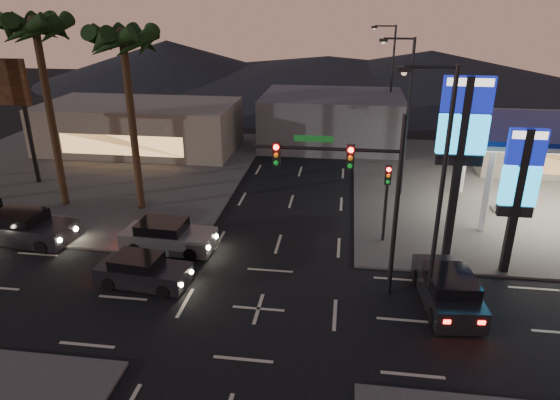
# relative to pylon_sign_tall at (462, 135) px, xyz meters

# --- Properties ---
(ground) EXTENTS (140.00, 140.00, 0.00)m
(ground) POSITION_rel_pylon_sign_tall_xyz_m (-8.50, -5.50, -6.39)
(ground) COLOR black
(ground) RESTS_ON ground
(corner_lot_ne) EXTENTS (24.00, 24.00, 0.12)m
(corner_lot_ne) POSITION_rel_pylon_sign_tall_xyz_m (7.50, 10.50, -6.33)
(corner_lot_ne) COLOR #47443F
(corner_lot_ne) RESTS_ON ground
(corner_lot_nw) EXTENTS (24.00, 24.00, 0.12)m
(corner_lot_nw) POSITION_rel_pylon_sign_tall_xyz_m (-24.50, 10.50, -6.33)
(corner_lot_nw) COLOR #47443F
(corner_lot_nw) RESTS_ON ground
(convenience_store) EXTENTS (10.00, 6.00, 4.00)m
(convenience_store) POSITION_rel_pylon_sign_tall_xyz_m (9.50, 15.50, -4.39)
(convenience_store) COLOR #726B5B
(convenience_store) RESTS_ON ground
(pylon_sign_tall) EXTENTS (2.20, 0.35, 9.00)m
(pylon_sign_tall) POSITION_rel_pylon_sign_tall_xyz_m (0.00, 0.00, 0.00)
(pylon_sign_tall) COLOR black
(pylon_sign_tall) RESTS_ON ground
(pylon_sign_short) EXTENTS (1.60, 0.35, 7.00)m
(pylon_sign_short) POSITION_rel_pylon_sign_tall_xyz_m (2.50, -1.00, -1.74)
(pylon_sign_short) COLOR black
(pylon_sign_short) RESTS_ON ground
(traffic_signal_mast) EXTENTS (6.10, 0.39, 8.00)m
(traffic_signal_mast) POSITION_rel_pylon_sign_tall_xyz_m (-4.74, -3.51, -1.17)
(traffic_signal_mast) COLOR black
(traffic_signal_mast) RESTS_ON ground
(pedestal_signal) EXTENTS (0.32, 0.39, 4.30)m
(pedestal_signal) POSITION_rel_pylon_sign_tall_xyz_m (-3.00, 1.48, -3.47)
(pedestal_signal) COLOR black
(pedestal_signal) RESTS_ON ground
(streetlight_near) EXTENTS (2.14, 0.25, 10.00)m
(streetlight_near) POSITION_rel_pylon_sign_tall_xyz_m (-1.71, -4.50, -0.68)
(streetlight_near) COLOR black
(streetlight_near) RESTS_ON ground
(streetlight_mid) EXTENTS (2.14, 0.25, 10.00)m
(streetlight_mid) POSITION_rel_pylon_sign_tall_xyz_m (-1.71, 8.50, -0.68)
(streetlight_mid) COLOR black
(streetlight_mid) RESTS_ON ground
(streetlight_far) EXTENTS (2.14, 0.25, 10.00)m
(streetlight_far) POSITION_rel_pylon_sign_tall_xyz_m (-1.71, 22.50, -0.68)
(streetlight_far) COLOR black
(streetlight_far) RESTS_ON ground
(palm_a) EXTENTS (4.41, 4.41, 10.86)m
(palm_a) POSITION_rel_pylon_sign_tall_xyz_m (-17.50, 4.00, 3.03)
(palm_a) COLOR black
(palm_a) RESTS_ON ground
(palm_b) EXTENTS (4.41, 4.41, 11.46)m
(palm_b) POSITION_rel_pylon_sign_tall_xyz_m (-22.50, 4.00, 3.58)
(palm_b) COLOR black
(palm_b) RESTS_ON ground
(building_far_west) EXTENTS (16.00, 8.00, 4.00)m
(building_far_west) POSITION_rel_pylon_sign_tall_xyz_m (-22.50, 16.50, -4.39)
(building_far_west) COLOR #726B5B
(building_far_west) RESTS_ON ground
(building_far_mid) EXTENTS (12.00, 9.00, 4.40)m
(building_far_mid) POSITION_rel_pylon_sign_tall_xyz_m (-6.50, 20.50, -4.19)
(building_far_mid) COLOR #4C4C51
(building_far_mid) RESTS_ON ground
(hill_left) EXTENTS (40.00, 40.00, 6.00)m
(hill_left) POSITION_rel_pylon_sign_tall_xyz_m (-33.50, 54.50, -3.39)
(hill_left) COLOR black
(hill_left) RESTS_ON ground
(hill_right) EXTENTS (50.00, 50.00, 5.00)m
(hill_right) POSITION_rel_pylon_sign_tall_xyz_m (6.50, 54.50, -3.89)
(hill_right) COLOR black
(hill_right) RESTS_ON ground
(hill_center) EXTENTS (60.00, 60.00, 4.00)m
(hill_center) POSITION_rel_pylon_sign_tall_xyz_m (-8.50, 54.50, -4.39)
(hill_center) COLOR black
(hill_center) RESTS_ON ground
(car_lane_a_front) EXTENTS (4.38, 2.14, 1.39)m
(car_lane_a_front) POSITION_rel_pylon_sign_tall_xyz_m (-14.06, -4.24, -5.75)
(car_lane_a_front) COLOR black
(car_lane_a_front) RESTS_ON ground
(car_lane_b_front) EXTENTS (4.89, 2.24, 1.56)m
(car_lane_b_front) POSITION_rel_pylon_sign_tall_xyz_m (-14.07, -0.86, -5.67)
(car_lane_b_front) COLOR #5D5E60
(car_lane_b_front) RESTS_ON ground
(car_lane_b_mid) EXTENTS (5.31, 2.60, 1.68)m
(car_lane_b_mid) POSITION_rel_pylon_sign_tall_xyz_m (-21.90, -1.00, -5.61)
(car_lane_b_mid) COLOR black
(car_lane_b_mid) RESTS_ON ground
(suv_station) EXTENTS (2.44, 4.94, 1.59)m
(suv_station) POSITION_rel_pylon_sign_tall_xyz_m (-0.64, -4.10, -5.65)
(suv_station) COLOR black
(suv_station) RESTS_ON ground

